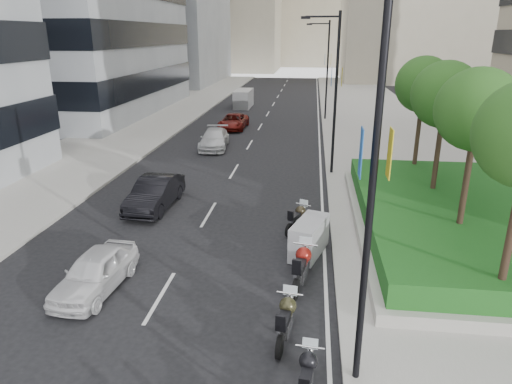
% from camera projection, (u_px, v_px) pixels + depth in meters
% --- Properties ---
extents(sidewalk_right, '(10.00, 100.00, 0.15)m').
position_uv_depth(sidewalk_right, '(384.00, 133.00, 37.51)').
color(sidewalk_right, '#9E9B93').
rests_on(sidewalk_right, ground).
extents(sidewalk_left, '(8.00, 100.00, 0.15)m').
position_uv_depth(sidewalk_left, '(139.00, 127.00, 39.91)').
color(sidewalk_left, '#9E9B93').
rests_on(sidewalk_left, ground).
extents(lane_edge, '(0.12, 100.00, 0.01)m').
position_uv_depth(lane_edge, '(319.00, 133.00, 38.14)').
color(lane_edge, silver).
rests_on(lane_edge, ground).
extents(lane_centre, '(0.12, 100.00, 0.01)m').
position_uv_depth(lane_centre, '(257.00, 131.00, 38.73)').
color(lane_centre, silver).
rests_on(lane_centre, ground).
extents(planter, '(10.00, 14.00, 0.40)m').
position_uv_depth(planter, '(480.00, 228.00, 18.55)').
color(planter, '#A5A299').
rests_on(planter, sidewalk_right).
extents(hedge, '(9.40, 13.40, 0.80)m').
position_uv_depth(hedge, '(482.00, 215.00, 18.36)').
color(hedge, '#165019').
rests_on(hedge, planter).
extents(tree_1, '(2.80, 2.80, 6.30)m').
position_uv_depth(tree_1, '(477.00, 110.00, 15.18)').
color(tree_1, '#332319').
rests_on(tree_1, planter).
extents(tree_2, '(2.80, 2.80, 6.30)m').
position_uv_depth(tree_2, '(445.00, 95.00, 18.93)').
color(tree_2, '#332319').
rests_on(tree_2, planter).
extents(tree_3, '(2.80, 2.80, 6.30)m').
position_uv_depth(tree_3, '(424.00, 85.00, 22.68)').
color(tree_3, '#332319').
rests_on(tree_3, planter).
extents(lamp_post_0, '(2.34, 0.45, 9.00)m').
position_uv_depth(lamp_post_0, '(365.00, 178.00, 9.24)').
color(lamp_post_0, black).
rests_on(lamp_post_0, ground).
extents(lamp_post_1, '(2.34, 0.45, 9.00)m').
position_uv_depth(lamp_post_1, '(333.00, 87.00, 25.18)').
color(lamp_post_1, black).
rests_on(lamp_post_1, ground).
extents(lamp_post_2, '(2.34, 0.45, 9.00)m').
position_uv_depth(lamp_post_2, '(326.00, 66.00, 42.05)').
color(lamp_post_2, black).
rests_on(lamp_post_2, ground).
extents(motorcycle_2, '(0.67, 2.02, 1.00)m').
position_uv_depth(motorcycle_2, '(307.00, 376.00, 10.27)').
color(motorcycle_2, black).
rests_on(motorcycle_2, ground).
extents(motorcycle_3, '(0.73, 2.20, 1.10)m').
position_uv_depth(motorcycle_3, '(286.00, 319.00, 12.26)').
color(motorcycle_3, black).
rests_on(motorcycle_3, ground).
extents(motorcycle_4, '(0.82, 2.45, 1.23)m').
position_uv_depth(motorcycle_4, '(302.00, 267.00, 14.86)').
color(motorcycle_4, black).
rests_on(motorcycle_4, ground).
extents(motorcycle_5, '(1.52, 2.37, 1.34)m').
position_uv_depth(motorcycle_5, '(309.00, 238.00, 16.94)').
color(motorcycle_5, black).
rests_on(motorcycle_5, ground).
extents(motorcycle_6, '(1.01, 1.91, 1.02)m').
position_uv_depth(motorcycle_6, '(298.00, 218.00, 19.06)').
color(motorcycle_6, black).
rests_on(motorcycle_6, ground).
extents(car_a, '(1.82, 3.89, 1.29)m').
position_uv_depth(car_a, '(95.00, 272.00, 14.56)').
color(car_a, white).
rests_on(car_a, ground).
extents(car_b, '(1.73, 4.51, 1.47)m').
position_uv_depth(car_b, '(155.00, 193.00, 21.47)').
color(car_b, black).
rests_on(car_b, ground).
extents(car_c, '(2.27, 4.78, 1.35)m').
position_uv_depth(car_c, '(214.00, 139.00, 32.81)').
color(car_c, silver).
rests_on(car_c, ground).
extents(car_d, '(2.26, 4.67, 1.28)m').
position_uv_depth(car_d, '(233.00, 122.00, 39.51)').
color(car_d, '#66100C').
rests_on(car_d, ground).
extents(delivery_van, '(1.73, 4.55, 1.91)m').
position_uv_depth(delivery_van, '(243.00, 99.00, 51.02)').
color(delivery_van, silver).
rests_on(delivery_van, ground).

